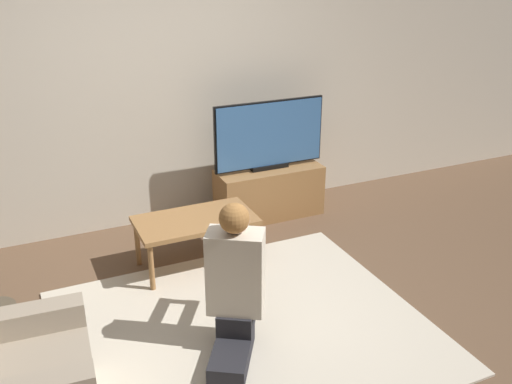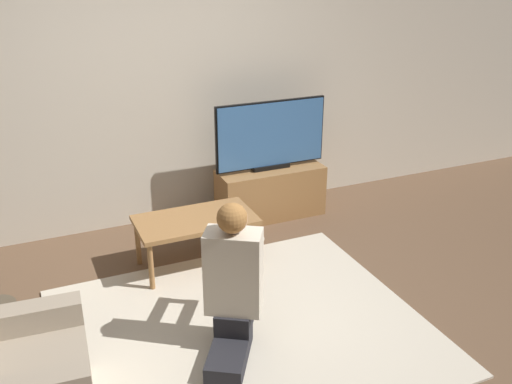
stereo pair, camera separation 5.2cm
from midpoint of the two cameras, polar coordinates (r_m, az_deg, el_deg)
name	(u,v)px [view 1 (the left image)]	position (r m, az deg, el deg)	size (l,w,h in m)	color
ground_plane	(244,331)	(3.88, -1.64, -13.73)	(10.00, 10.00, 0.00)	brown
wall_back	(154,80)	(5.06, -10.50, 10.95)	(10.00, 0.06, 2.60)	beige
rug	(244,330)	(3.88, -1.64, -13.64)	(2.37, 2.03, 0.02)	beige
tv_stand	(269,192)	(5.33, 1.04, -0.04)	(0.99, 0.37, 0.47)	olive
tv	(270,135)	(5.14, 1.07, 5.72)	(1.06, 0.08, 0.63)	black
coffee_table	(196,224)	(4.44, -6.40, -3.15)	(0.92, 0.51, 0.42)	olive
person_kneeling	(235,281)	(3.48, -2.52, -8.86)	(0.64, 0.83, 0.97)	#232328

